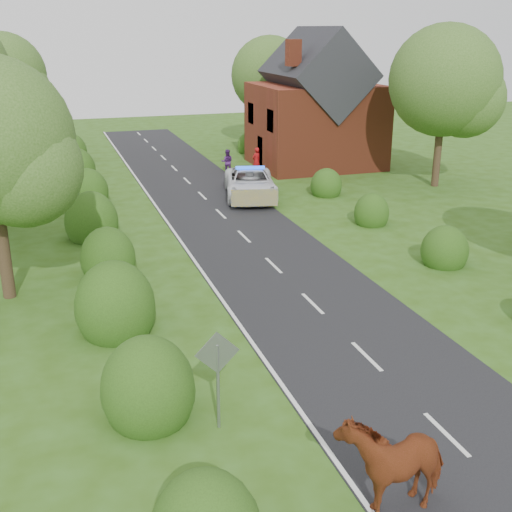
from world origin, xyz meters
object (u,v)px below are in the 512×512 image
object	(u,v)px
pedestrian_red	(256,161)
road_sign	(218,366)
cow	(392,465)
police_van	(250,183)
pedestrian_purple	(227,162)

from	to	relation	value
pedestrian_red	road_sign	bearing A→B (deg)	46.34
cow	police_van	size ratio (longest dim) A/B	0.38
cow	pedestrian_purple	bearing A→B (deg)	161.00
road_sign	pedestrian_purple	world-z (taller)	road_sign
cow	police_van	xyz separation A→B (m)	(4.89, 24.35, -0.05)
pedestrian_red	cow	bearing A→B (deg)	53.17
pedestrian_red	pedestrian_purple	distance (m)	1.92
cow	pedestrian_purple	distance (m)	31.20
road_sign	pedestrian_red	distance (m)	28.20
pedestrian_red	pedestrian_purple	xyz separation A→B (m)	(-1.77, 0.74, -0.07)
road_sign	pedestrian_red	bearing A→B (deg)	69.79
pedestrian_purple	road_sign	bearing A→B (deg)	89.99
police_van	cow	bearing A→B (deg)	-87.88
cow	pedestrian_purple	xyz separation A→B (m)	(5.36, 30.74, -0.06)
cow	pedestrian_red	bearing A→B (deg)	157.53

